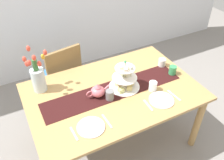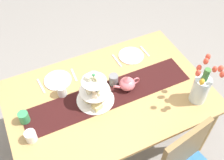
% 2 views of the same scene
% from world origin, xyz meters
% --- Properties ---
extents(ground_plane, '(8.00, 8.00, 0.00)m').
position_xyz_m(ground_plane, '(0.00, 0.00, 0.00)').
color(ground_plane, gray).
extents(dining_table, '(1.63, 1.06, 0.72)m').
position_xyz_m(dining_table, '(0.00, 0.00, 0.63)').
color(dining_table, tan).
rests_on(dining_table, ground_plane).
extents(table_runner, '(1.39, 0.28, 0.00)m').
position_xyz_m(table_runner, '(0.00, -0.00, 0.72)').
color(table_runner, black).
rests_on(table_runner, dining_table).
extents(tiered_cake_stand, '(0.30, 0.30, 0.30)m').
position_xyz_m(tiered_cake_stand, '(0.12, 0.00, 0.81)').
color(tiered_cake_stand, beige).
rests_on(tiered_cake_stand, table_runner).
extents(teapot, '(0.24, 0.13, 0.14)m').
position_xyz_m(teapot, '(-0.16, 0.00, 0.78)').
color(teapot, '#D66B75').
rests_on(teapot, table_runner).
extents(tulip_vase, '(0.22, 0.20, 0.45)m').
position_xyz_m(tulip_vase, '(-0.61, 0.34, 0.88)').
color(tulip_vase, silver).
rests_on(tulip_vase, dining_table).
extents(cream_jug, '(0.08, 0.08, 0.08)m').
position_xyz_m(cream_jug, '(0.66, 0.13, 0.76)').
color(cream_jug, white).
rests_on(cream_jug, dining_table).
extents(dinner_plate_left, '(0.23, 0.23, 0.01)m').
position_xyz_m(dinner_plate_left, '(-0.37, -0.32, 0.73)').
color(dinner_plate_left, white).
rests_on(dinner_plate_left, dining_table).
extents(fork_left, '(0.02, 0.15, 0.01)m').
position_xyz_m(fork_left, '(-0.52, -0.32, 0.73)').
color(fork_left, silver).
rests_on(fork_left, dining_table).
extents(knife_left, '(0.02, 0.17, 0.01)m').
position_xyz_m(knife_left, '(-0.23, -0.32, 0.73)').
color(knife_left, silver).
rests_on(knife_left, dining_table).
extents(dinner_plate_right, '(0.23, 0.23, 0.01)m').
position_xyz_m(dinner_plate_right, '(0.33, -0.32, 0.73)').
color(dinner_plate_right, white).
rests_on(dinner_plate_right, dining_table).
extents(fork_right, '(0.02, 0.15, 0.01)m').
position_xyz_m(fork_right, '(0.18, -0.32, 0.73)').
color(fork_right, silver).
rests_on(fork_right, dining_table).
extents(knife_right, '(0.03, 0.17, 0.01)m').
position_xyz_m(knife_right, '(0.47, -0.32, 0.73)').
color(knife_right, silver).
rests_on(knife_right, dining_table).
extents(mug_grey, '(0.08, 0.08, 0.09)m').
position_xyz_m(mug_grey, '(-0.08, -0.09, 0.77)').
color(mug_grey, slate).
rests_on(mug_grey, table_runner).
extents(mug_white_text, '(0.08, 0.08, 0.09)m').
position_xyz_m(mug_white_text, '(0.34, -0.16, 0.77)').
color(mug_white_text, white).
rests_on(mug_white_text, dining_table).
extents(mug_orange, '(0.08, 0.08, 0.09)m').
position_xyz_m(mug_orange, '(0.67, -0.04, 0.77)').
color(mug_orange, '#389356').
rests_on(mug_orange, dining_table).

